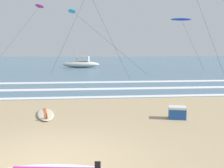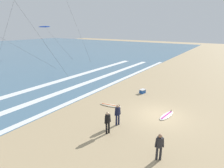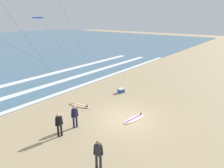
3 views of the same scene
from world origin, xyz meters
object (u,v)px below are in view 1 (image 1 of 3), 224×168
Objects in this scene: surfboard_left_pile at (45,114)px; kite_cyan_far_left at (73,11)px; offshore_boat at (81,64)px; kite_magenta_high_right at (39,6)px; kite_blue_high_left at (181,20)px; cooler_box at (177,113)px.

kite_cyan_far_left is (0.22, 24.29, 7.12)m from surfboard_left_pile.
kite_cyan_far_left is at bearing -103.04° from offshore_boat.
offshore_boat reaches higher than surfboard_left_pile.
kite_magenta_high_right reaches higher than kite_cyan_far_left.
surfboard_left_pile is 0.24× the size of kite_magenta_high_right.
kite_blue_high_left is 13.22× the size of cooler_box.
kite_magenta_high_right is (-20.95, 1.41, 1.80)m from kite_blue_high_left.
cooler_box is at bearing -11.80° from surfboard_left_pile.
offshore_boat is 7.62× the size of cooler_box.
offshore_boat is (0.95, 4.10, -6.62)m from kite_cyan_far_left.
cooler_box is at bearing -83.03° from offshore_boat.
kite_magenta_high_right is at bearing 153.72° from offshore_boat.
offshore_boat is (1.17, 28.39, 0.51)m from surfboard_left_pile.
cooler_box is (-11.38, -30.93, -6.77)m from kite_blue_high_left.
kite_magenta_high_right is at bearing 98.72° from surfboard_left_pile.
kite_cyan_far_left is 7.84m from offshore_boat.
surfboard_left_pile is 0.24× the size of kite_cyan_far_left.
cooler_box is (9.57, -32.34, -8.57)m from kite_magenta_high_right.
kite_cyan_far_left reaches higher than kite_blue_high_left.
kite_cyan_far_left reaches higher than cooler_box.
surfboard_left_pile is at bearing 168.20° from cooler_box.
kite_blue_high_left is 16.37m from offshore_boat.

